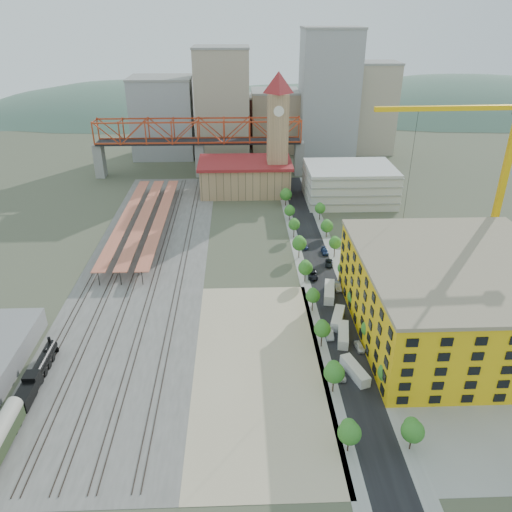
{
  "coord_description": "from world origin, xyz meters",
  "views": [
    {
      "loc": [
        -7.88,
        -117.07,
        69.92
      ],
      "look_at": [
        -3.44,
        1.83,
        10.0
      ],
      "focal_mm": 35.0,
      "sensor_mm": 36.0,
      "label": 1
    }
  ],
  "objects_px": {
    "tower_crane": "(496,158)",
    "car_0": "(341,374)",
    "site_trailer_a": "(355,371)",
    "site_trailer_b": "(343,335)",
    "site_trailer_d": "(329,292)",
    "clock_tower": "(278,123)",
    "locomotive": "(38,372)",
    "site_trailer_c": "(338,318)",
    "construction_building": "(455,297)"
  },
  "relations": [
    {
      "from": "tower_crane",
      "to": "site_trailer_a",
      "type": "height_order",
      "value": "tower_crane"
    },
    {
      "from": "site_trailer_d",
      "to": "locomotive",
      "type": "bearing_deg",
      "value": -144.25
    },
    {
      "from": "clock_tower",
      "to": "site_trailer_a",
      "type": "relative_size",
      "value": 5.84
    },
    {
      "from": "construction_building",
      "to": "tower_crane",
      "type": "bearing_deg",
      "value": 58.32
    },
    {
      "from": "tower_crane",
      "to": "site_trailer_a",
      "type": "relative_size",
      "value": 6.15
    },
    {
      "from": "site_trailer_a",
      "to": "site_trailer_d",
      "type": "xyz_separation_m",
      "value": [
        0.0,
        32.02,
        0.12
      ]
    },
    {
      "from": "locomotive",
      "to": "site_trailer_d",
      "type": "relative_size",
      "value": 2.15
    },
    {
      "from": "locomotive",
      "to": "site_trailer_c",
      "type": "relative_size",
      "value": 2.33
    },
    {
      "from": "construction_building",
      "to": "tower_crane",
      "type": "distance_m",
      "value": 43.18
    },
    {
      "from": "tower_crane",
      "to": "site_trailer_b",
      "type": "relative_size",
      "value": 6.12
    },
    {
      "from": "clock_tower",
      "to": "construction_building",
      "type": "xyz_separation_m",
      "value": [
        34.0,
        -99.99,
        -19.29
      ]
    },
    {
      "from": "site_trailer_a",
      "to": "site_trailer_b",
      "type": "relative_size",
      "value": 1.0
    },
    {
      "from": "site_trailer_a",
      "to": "car_0",
      "type": "bearing_deg",
      "value": 170.67
    },
    {
      "from": "car_0",
      "to": "construction_building",
      "type": "bearing_deg",
      "value": 27.67
    },
    {
      "from": "site_trailer_a",
      "to": "site_trailer_d",
      "type": "distance_m",
      "value": 32.02
    },
    {
      "from": "construction_building",
      "to": "locomotive",
      "type": "bearing_deg",
      "value": -171.33
    },
    {
      "from": "car_0",
      "to": "site_trailer_a",
      "type": "bearing_deg",
      "value": 8.04
    },
    {
      "from": "locomotive",
      "to": "car_0",
      "type": "bearing_deg",
      "value": -1.47
    },
    {
      "from": "tower_crane",
      "to": "car_0",
      "type": "relative_size",
      "value": 12.85
    },
    {
      "from": "tower_crane",
      "to": "site_trailer_b",
      "type": "distance_m",
      "value": 64.3
    },
    {
      "from": "site_trailer_b",
      "to": "site_trailer_c",
      "type": "height_order",
      "value": "site_trailer_c"
    },
    {
      "from": "tower_crane",
      "to": "locomotive",
      "type": "bearing_deg",
      "value": -158.17
    },
    {
      "from": "locomotive",
      "to": "tower_crane",
      "type": "height_order",
      "value": "tower_crane"
    },
    {
      "from": "clock_tower",
      "to": "site_trailer_c",
      "type": "bearing_deg",
      "value": -85.21
    },
    {
      "from": "site_trailer_c",
      "to": "car_0",
      "type": "bearing_deg",
      "value": -80.43
    },
    {
      "from": "construction_building",
      "to": "site_trailer_a",
      "type": "relative_size",
      "value": 5.68
    },
    {
      "from": "tower_crane",
      "to": "site_trailer_d",
      "type": "bearing_deg",
      "value": -163.2
    },
    {
      "from": "clock_tower",
      "to": "site_trailer_a",
      "type": "height_order",
      "value": "clock_tower"
    },
    {
      "from": "site_trailer_d",
      "to": "clock_tower",
      "type": "bearing_deg",
      "value": 106.19
    },
    {
      "from": "tower_crane",
      "to": "site_trailer_c",
      "type": "relative_size",
      "value": 6.06
    },
    {
      "from": "construction_building",
      "to": "site_trailer_b",
      "type": "xyz_separation_m",
      "value": [
        -26.0,
        -2.43,
        -8.19
      ]
    },
    {
      "from": "locomotive",
      "to": "site_trailer_b",
      "type": "xyz_separation_m",
      "value": [
        66.0,
        11.59,
        -0.74
      ]
    },
    {
      "from": "construction_building",
      "to": "car_0",
      "type": "bearing_deg",
      "value": -151.65
    },
    {
      "from": "construction_building",
      "to": "car_0",
      "type": "relative_size",
      "value": 11.88
    },
    {
      "from": "site_trailer_a",
      "to": "site_trailer_c",
      "type": "xyz_separation_m",
      "value": [
        0.0,
        19.69,
        0.02
      ]
    },
    {
      "from": "clock_tower",
      "to": "site_trailer_b",
      "type": "bearing_deg",
      "value": -85.53
    },
    {
      "from": "clock_tower",
      "to": "site_trailer_c",
      "type": "relative_size",
      "value": 5.76
    },
    {
      "from": "site_trailer_a",
      "to": "site_trailer_d",
      "type": "height_order",
      "value": "site_trailer_d"
    },
    {
      "from": "site_trailer_d",
      "to": "car_0",
      "type": "distance_m",
      "value": 32.62
    },
    {
      "from": "site_trailer_b",
      "to": "site_trailer_d",
      "type": "xyz_separation_m",
      "value": [
        0.0,
        19.27,
        0.12
      ]
    },
    {
      "from": "site_trailer_b",
      "to": "construction_building",
      "type": "bearing_deg",
      "value": 16.29
    },
    {
      "from": "tower_crane",
      "to": "site_trailer_d",
      "type": "distance_m",
      "value": 56.87
    },
    {
      "from": "clock_tower",
      "to": "site_trailer_d",
      "type": "xyz_separation_m",
      "value": [
        8.0,
        -83.16,
        -27.35
      ]
    },
    {
      "from": "construction_building",
      "to": "site_trailer_d",
      "type": "bearing_deg",
      "value": 147.08
    },
    {
      "from": "tower_crane",
      "to": "site_trailer_b",
      "type": "height_order",
      "value": "tower_crane"
    },
    {
      "from": "locomotive",
      "to": "tower_crane",
      "type": "xyz_separation_m",
      "value": [
        110.73,
        44.36,
        31.81
      ]
    },
    {
      "from": "clock_tower",
      "to": "construction_building",
      "type": "height_order",
      "value": "clock_tower"
    },
    {
      "from": "site_trailer_a",
      "to": "clock_tower",
      "type": "bearing_deg",
      "value": 75.94
    },
    {
      "from": "site_trailer_a",
      "to": "site_trailer_c",
      "type": "distance_m",
      "value": 19.69
    },
    {
      "from": "site_trailer_b",
      "to": "site_trailer_d",
      "type": "relative_size",
      "value": 0.91
    }
  ]
}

